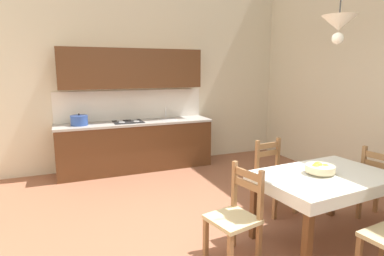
% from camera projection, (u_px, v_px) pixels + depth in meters
% --- Properties ---
extents(ground_plane, '(6.45, 6.75, 0.10)m').
position_uv_depth(ground_plane, '(210.00, 243.00, 3.51)').
color(ground_plane, '#935B42').
extents(wall_back, '(6.45, 0.12, 4.27)m').
position_uv_depth(wall_back, '(138.00, 53.00, 5.96)').
color(wall_back, beige).
rests_on(wall_back, ground_plane).
extents(kitchen_cabinetry, '(2.80, 0.63, 2.20)m').
position_uv_depth(kitchen_cabinetry, '(135.00, 124.00, 5.82)').
color(kitchen_cabinetry, '#56331C').
rests_on(kitchen_cabinetry, ground_plane).
extents(dining_table, '(1.48, 1.04, 0.75)m').
position_uv_depth(dining_table, '(324.00, 186.00, 3.36)').
color(dining_table, brown).
rests_on(dining_table, ground_plane).
extents(dining_chair_tv_side, '(0.50, 0.50, 0.93)m').
position_uv_depth(dining_chair_tv_side, '(236.00, 217.00, 3.05)').
color(dining_chair_tv_side, '#D1BC89').
rests_on(dining_chair_tv_side, ground_plane).
extents(dining_chair_kitchen_side, '(0.46, 0.46, 0.93)m').
position_uv_depth(dining_chair_kitchen_side, '(274.00, 178.00, 4.16)').
color(dining_chair_kitchen_side, '#D1BC89').
rests_on(dining_chair_kitchen_side, ground_plane).
extents(dining_chair_window_side, '(0.47, 0.47, 0.93)m').
position_uv_depth(dining_chair_window_side, '(382.00, 187.00, 3.81)').
color(dining_chair_window_side, '#D1BC89').
rests_on(dining_chair_window_side, ground_plane).
extents(fruit_bowl, '(0.30, 0.30, 0.12)m').
position_uv_depth(fruit_bowl, '(320.00, 168.00, 3.33)').
color(fruit_bowl, beige).
rests_on(fruit_bowl, dining_table).
extents(pendant_lamp, '(0.32, 0.32, 0.81)m').
position_uv_depth(pendant_lamp, '(339.00, 24.00, 2.98)').
color(pendant_lamp, black).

